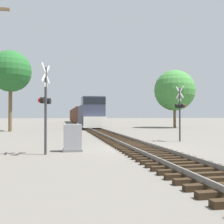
{
  "coord_description": "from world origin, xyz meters",
  "views": [
    {
      "loc": [
        -4.27,
        -14.72,
        1.87
      ],
      "look_at": [
        0.39,
        9.37,
        2.23
      ],
      "focal_mm": 42.0,
      "sensor_mm": 36.0,
      "label": 1
    }
  ],
  "objects_px": {
    "tree_mid_background": "(175,90)",
    "crossing_signal_near": "(45,103)",
    "crossing_signal_far": "(180,108)",
    "tree_far_right": "(10,71)",
    "freight_train": "(80,116)",
    "relay_cabinet": "(73,138)"
  },
  "relations": [
    {
      "from": "crossing_signal_far",
      "to": "tree_mid_background",
      "type": "height_order",
      "value": "tree_mid_background"
    },
    {
      "from": "crossing_signal_near",
      "to": "crossing_signal_far",
      "type": "height_order",
      "value": "crossing_signal_near"
    },
    {
      "from": "crossing_signal_near",
      "to": "crossing_signal_far",
      "type": "xyz_separation_m",
      "value": [
        9.32,
        4.86,
        -0.04
      ]
    },
    {
      "from": "freight_train",
      "to": "tree_far_right",
      "type": "relative_size",
      "value": 6.0
    },
    {
      "from": "crossing_signal_near",
      "to": "crossing_signal_far",
      "type": "relative_size",
      "value": 1.08
    },
    {
      "from": "freight_train",
      "to": "relay_cabinet",
      "type": "height_order",
      "value": "freight_train"
    },
    {
      "from": "tree_mid_background",
      "to": "crossing_signal_near",
      "type": "bearing_deg",
      "value": -125.51
    },
    {
      "from": "crossing_signal_far",
      "to": "freight_train",
      "type": "bearing_deg",
      "value": -4.56
    },
    {
      "from": "crossing_signal_near",
      "to": "tree_mid_background",
      "type": "distance_m",
      "value": 31.88
    },
    {
      "from": "crossing_signal_far",
      "to": "tree_far_right",
      "type": "relative_size",
      "value": 0.42
    },
    {
      "from": "crossing_signal_near",
      "to": "tree_mid_background",
      "type": "bearing_deg",
      "value": 164.42
    },
    {
      "from": "freight_train",
      "to": "tree_far_right",
      "type": "distance_m",
      "value": 30.94
    },
    {
      "from": "tree_far_right",
      "to": "tree_mid_background",
      "type": "distance_m",
      "value": 24.38
    },
    {
      "from": "relay_cabinet",
      "to": "tree_mid_background",
      "type": "relative_size",
      "value": 0.16
    },
    {
      "from": "tree_far_right",
      "to": "crossing_signal_far",
      "type": "bearing_deg",
      "value": -46.22
    },
    {
      "from": "crossing_signal_near",
      "to": "tree_mid_background",
      "type": "height_order",
      "value": "tree_mid_background"
    },
    {
      "from": "crossing_signal_near",
      "to": "tree_far_right",
      "type": "height_order",
      "value": "tree_far_right"
    },
    {
      "from": "relay_cabinet",
      "to": "tree_far_right",
      "type": "distance_m",
      "value": 21.26
    },
    {
      "from": "relay_cabinet",
      "to": "tree_far_right",
      "type": "xyz_separation_m",
      "value": [
        -6.6,
        19.14,
        6.5
      ]
    },
    {
      "from": "freight_train",
      "to": "crossing_signal_near",
      "type": "relative_size",
      "value": 13.3
    },
    {
      "from": "crossing_signal_far",
      "to": "tree_mid_background",
      "type": "relative_size",
      "value": 0.44
    },
    {
      "from": "freight_train",
      "to": "tree_mid_background",
      "type": "relative_size",
      "value": 6.37
    }
  ]
}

